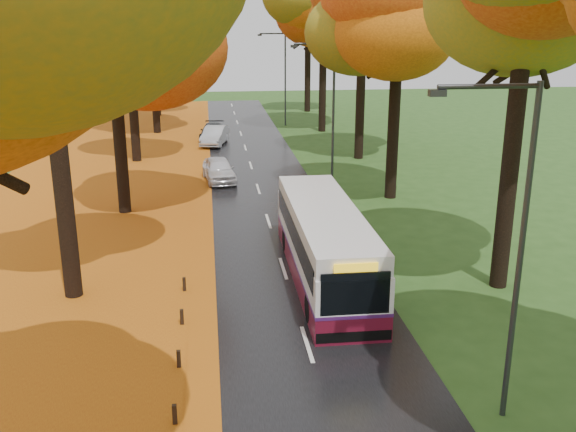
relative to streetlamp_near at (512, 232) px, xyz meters
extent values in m
cube|color=black|center=(-3.95, 17.00, -4.69)|extent=(6.50, 90.00, 0.04)
cube|color=silver|center=(-3.95, 17.00, -4.67)|extent=(0.12, 90.00, 0.01)
cube|color=#98400D|center=(-12.95, 17.00, -4.70)|extent=(12.00, 90.00, 0.02)
cube|color=#BB6A13|center=(-7.00, 17.00, -4.67)|extent=(0.90, 90.00, 0.01)
cylinder|color=black|center=(-11.45, 8.50, -0.14)|extent=(0.60, 0.60, 9.15)
cylinder|color=black|center=(-10.85, 18.50, -0.71)|extent=(0.60, 0.60, 8.00)
ellipsoid|color=orange|center=(-10.85, 18.50, 4.29)|extent=(9.20, 9.20, 7.18)
cylinder|color=black|center=(-11.45, 30.50, -0.43)|extent=(0.60, 0.60, 8.58)
ellipsoid|color=orange|center=(-11.45, 30.50, 4.93)|extent=(8.00, 8.00, 6.24)
cylinder|color=black|center=(-10.85, 41.50, -0.14)|extent=(0.60, 0.60, 9.15)
ellipsoid|color=orange|center=(-10.85, 41.50, 5.58)|extent=(9.20, 9.20, 7.18)
cylinder|color=black|center=(-11.45, 51.50, -0.71)|extent=(0.60, 0.60, 8.00)
ellipsoid|color=orange|center=(-11.45, 51.50, 4.29)|extent=(8.00, 8.00, 6.24)
cylinder|color=black|center=(3.55, 7.50, -0.11)|extent=(0.60, 0.60, 9.22)
cylinder|color=black|center=(2.95, 19.50, -0.62)|extent=(0.60, 0.60, 8.19)
ellipsoid|color=orange|center=(2.95, 19.50, 4.50)|extent=(9.20, 9.20, 7.18)
cylinder|color=black|center=(3.55, 29.50, -0.36)|extent=(0.60, 0.60, 8.70)
ellipsoid|color=orange|center=(3.55, 29.50, 5.08)|extent=(8.20, 8.20, 6.40)
cylinder|color=black|center=(2.95, 40.50, -0.11)|extent=(0.60, 0.60, 9.22)
ellipsoid|color=orange|center=(2.95, 40.50, 5.65)|extent=(9.20, 9.20, 7.18)
cylinder|color=black|center=(3.55, 52.50, -0.62)|extent=(0.60, 0.60, 8.19)
ellipsoid|color=orange|center=(3.55, 52.50, 4.50)|extent=(8.20, 8.20, 6.40)
cube|color=black|center=(-7.65, 0.60, -4.45)|extent=(0.11, 0.11, 0.52)
cube|color=black|center=(-7.65, 3.20, -4.45)|extent=(0.11, 0.11, 0.52)
cube|color=black|center=(-7.65, 5.80, -4.45)|extent=(0.11, 0.11, 0.52)
cube|color=black|center=(-7.65, 8.40, -4.45)|extent=(0.11, 0.11, 0.52)
cylinder|color=#333538|center=(0.25, 0.00, -0.71)|extent=(0.14, 0.14, 8.00)
cylinder|color=#333538|center=(-0.85, 0.00, 3.19)|extent=(2.20, 0.11, 0.11)
cube|color=#333538|center=(-1.95, 0.00, 3.07)|extent=(0.35, 0.18, 0.14)
cylinder|color=#333538|center=(0.25, 22.00, -0.71)|extent=(0.14, 0.14, 8.00)
cylinder|color=#333538|center=(-0.85, 22.00, 3.19)|extent=(2.20, 0.11, 0.11)
cube|color=#333538|center=(-1.95, 22.00, 3.07)|extent=(0.35, 0.18, 0.14)
cylinder|color=#333538|center=(0.25, 44.00, -0.71)|extent=(0.14, 0.14, 8.00)
cylinder|color=#333538|center=(-0.85, 44.00, 3.19)|extent=(2.20, 0.11, 0.11)
cube|color=#333538|center=(-1.95, 44.00, 3.07)|extent=(0.35, 0.18, 0.14)
cube|color=#5C0E21|center=(-2.56, 8.88, -4.26)|extent=(2.37, 10.20, 0.83)
cube|color=white|center=(-2.56, 8.88, -3.24)|extent=(2.37, 10.20, 1.20)
cube|color=white|center=(-2.56, 8.88, -2.31)|extent=(2.33, 9.99, 0.65)
cube|color=#431959|center=(-2.56, 8.88, -3.79)|extent=(2.39, 10.22, 0.11)
cube|color=black|center=(-2.56, 8.88, -2.87)|extent=(2.40, 9.38, 0.79)
cube|color=black|center=(-2.59, 3.82, -3.05)|extent=(2.04, 0.07, 1.30)
cube|color=yellow|center=(-2.59, 3.82, -2.25)|extent=(1.27, 0.07, 0.26)
cube|color=black|center=(-2.59, 3.84, -4.41)|extent=(2.27, 0.13, 0.32)
cylinder|color=black|center=(-3.62, 5.42, -4.21)|extent=(0.26, 0.93, 0.93)
cylinder|color=black|center=(-1.54, 5.41, -4.21)|extent=(0.26, 0.93, 0.93)
cylinder|color=black|center=(-3.58, 11.94, -4.21)|extent=(0.26, 0.93, 0.93)
cylinder|color=black|center=(-1.50, 11.93, -4.21)|extent=(0.26, 0.93, 0.93)
imported|color=silver|center=(-6.07, 24.08, -3.98)|extent=(2.14, 4.22, 1.38)
imported|color=#ADB0B6|center=(-6.14, 35.39, -3.98)|extent=(2.38, 4.42, 1.38)
imported|color=black|center=(-6.30, 37.59, -4.06)|extent=(2.19, 4.42, 1.23)
camera|label=1|loc=(-6.61, -12.72, 4.55)|focal=40.00mm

